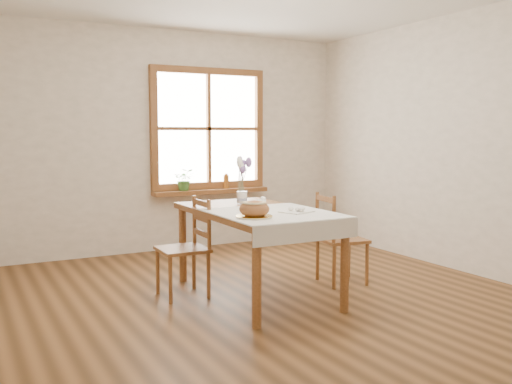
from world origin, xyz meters
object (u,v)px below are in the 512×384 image
at_px(dining_table, 256,219).
at_px(chair_right, 342,238).
at_px(chair_left, 182,248).
at_px(flower_vase, 242,198).
at_px(bread_plate, 254,217).

distance_m(dining_table, chair_right, 0.93).
bearing_deg(chair_left, chair_right, 79.38).
relative_size(chair_left, flower_vase, 7.93).
bearing_deg(chair_left, dining_table, 64.85).
distance_m(dining_table, bread_plate, 0.55).
height_order(bread_plate, flower_vase, flower_vase).
relative_size(bread_plate, flower_vase, 2.54).
bearing_deg(chair_left, bread_plate, 22.78).
height_order(dining_table, chair_left, chair_left).
bearing_deg(dining_table, flower_vase, 80.43).
height_order(dining_table, flower_vase, flower_vase).
distance_m(dining_table, flower_vase, 0.43).
height_order(dining_table, bread_plate, bread_plate).
distance_m(chair_left, chair_right, 1.50).
xyz_separation_m(chair_left, flower_vase, (0.64, 0.13, 0.38)).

